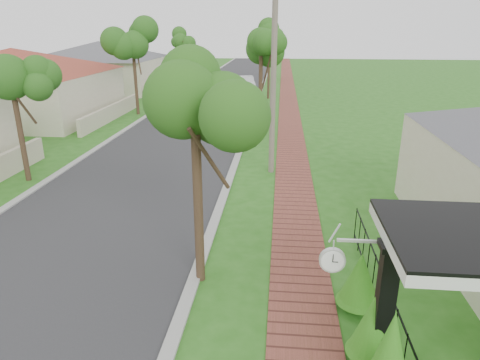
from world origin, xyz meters
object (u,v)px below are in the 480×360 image
at_px(porch_post, 383,314).
at_px(utility_pole, 273,74).
at_px(near_tree, 195,119).
at_px(station_clock, 334,259).
at_px(parked_car_red, 232,99).
at_px(parked_car_white, 246,83).

distance_m(porch_post, utility_pole, 11.61).
relative_size(near_tree, station_clock, 4.65).
relative_size(porch_post, station_clock, 2.33).
height_order(porch_post, parked_car_red, porch_post).
bearing_deg(porch_post, station_clock, 155.28).
distance_m(porch_post, parked_car_white, 36.36).
bearing_deg(porch_post, utility_pole, 101.56).
xyz_separation_m(porch_post, station_clock, (-0.87, 0.40, 0.83)).
bearing_deg(station_clock, parked_car_white, 97.25).
relative_size(utility_pole, station_clock, 7.46).
height_order(parked_car_red, parked_car_white, parked_car_red).
height_order(parked_car_white, utility_pole, utility_pole).
xyz_separation_m(porch_post, parked_car_white, (-5.39, 35.96, -0.45)).
height_order(porch_post, near_tree, near_tree).
bearing_deg(parked_car_red, near_tree, -86.00).
distance_m(near_tree, utility_pole, 8.63).
relative_size(porch_post, parked_car_red, 0.53).
bearing_deg(station_clock, utility_pole, 97.42).
height_order(parked_car_red, near_tree, near_tree).
bearing_deg(parked_car_white, utility_pole, -94.09).
height_order(porch_post, utility_pole, utility_pole).
bearing_deg(near_tree, parked_car_white, 92.81).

